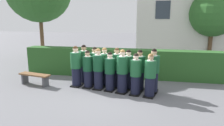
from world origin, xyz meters
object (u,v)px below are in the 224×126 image
student_rear_row_2 (105,68)px  student_front_row_6 (150,77)px  student_rear_row_6 (153,72)px  student_front_row_2 (98,70)px  student_front_row_1 (88,70)px  student_rear_row_4 (128,71)px  student_rear_row_0 (84,65)px  student_front_row_3 (110,73)px  student_front_row_0 (76,67)px  student_front_row_4 (122,72)px  student_rear_row_3 (117,69)px  student_rear_row_1 (95,67)px  student_rear_row_5 (140,71)px  wooden_bench (35,77)px  student_front_row_5 (136,75)px

student_rear_row_2 → student_front_row_6: bearing=-27.0°
student_rear_row_6 → student_front_row_2: bearing=-178.4°
student_front_row_1 → student_rear_row_4: size_ratio=0.97×
student_front_row_6 → student_rear_row_0: 3.03m
student_front_row_6 → student_rear_row_2: size_ratio=0.98×
student_front_row_1 → student_front_row_6: bearing=-12.6°
student_front_row_3 → student_rear_row_0: bearing=148.5°
student_front_row_6 → student_rear_row_6: student_rear_row_6 is taller
student_front_row_0 → student_front_row_4: 2.00m
student_front_row_1 → student_front_row_2: student_front_row_2 is taller
student_front_row_1 → student_front_row_4: (1.44, -0.32, 0.06)m
student_front_row_6 → student_rear_row_3: size_ratio=0.97×
student_front_row_3 → student_front_row_6: (1.52, -0.35, 0.02)m
student_front_row_0 → student_front_row_1: size_ratio=1.10×
student_front_row_1 → student_front_row_4: student_front_row_4 is taller
student_front_row_2 → student_rear_row_0: student_rear_row_0 is taller
student_front_row_1 → student_rear_row_1: student_rear_row_1 is taller
student_front_row_2 → student_rear_row_5: size_ratio=1.02×
wooden_bench → student_rear_row_3: bearing=6.9°
student_front_row_3 → student_rear_row_0: size_ratio=0.92×
student_rear_row_0 → student_front_row_0: bearing=-109.3°
student_front_row_6 → student_rear_row_6: 0.53m
student_front_row_6 → student_rear_row_0: size_ratio=0.94×
student_rear_row_3 → student_rear_row_2: bearing=169.1°
student_front_row_1 → student_front_row_2: (0.46, -0.09, 0.05)m
student_front_row_4 → student_rear_row_5: bearing=33.3°
student_front_row_5 → student_rear_row_1: 2.03m
student_front_row_4 → student_rear_row_3: (-0.32, 0.62, -0.02)m
student_front_row_0 → student_rear_row_6: student_front_row_0 is taller
student_rear_row_5 → student_front_row_3: bearing=-165.7°
student_front_row_1 → student_rear_row_0: size_ratio=0.92×
student_rear_row_2 → student_rear_row_4: size_ratio=1.01×
student_front_row_4 → student_rear_row_5: (0.61, 0.40, -0.03)m
wooden_bench → student_front_row_3: bearing=-1.5°
student_front_row_5 → student_front_row_2: bearing=166.5°
student_front_row_1 → student_rear_row_3: bearing=14.7°
student_front_row_2 → student_front_row_5: student_front_row_2 is taller
student_front_row_2 → student_rear_row_6: size_ratio=0.97×
student_front_row_2 → student_rear_row_2: student_front_row_2 is taller
student_front_row_4 → student_rear_row_5: student_front_row_4 is taller
student_front_row_2 → student_rear_row_1: student_front_row_2 is taller
student_front_row_0 → student_rear_row_3: student_front_row_0 is taller
student_rear_row_3 → student_rear_row_6: student_rear_row_6 is taller
student_rear_row_6 → wooden_bench: 4.89m
student_rear_row_5 → wooden_bench: (-4.35, -0.20, -0.41)m
student_rear_row_2 → student_front_row_0: bearing=-164.1°
student_front_row_2 → student_front_row_5: 1.53m
student_front_row_3 → student_rear_row_3: size_ratio=0.94×
student_front_row_4 → student_rear_row_6: 1.16m
student_rear_row_0 → student_rear_row_2: student_rear_row_0 is taller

